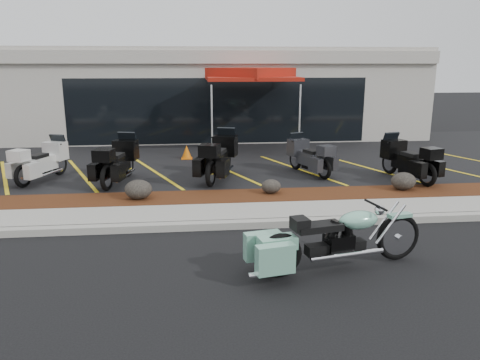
{
  "coord_description": "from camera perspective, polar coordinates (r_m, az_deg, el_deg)",
  "views": [
    {
      "loc": [
        -1.07,
        -8.35,
        3.36
      ],
      "look_at": [
        -0.1,
        1.2,
        0.96
      ],
      "focal_mm": 35.0,
      "sensor_mm": 36.0,
      "label": 1
    }
  ],
  "objects": [
    {
      "name": "ground",
      "position": [
        9.07,
        1.4,
        -7.72
      ],
      "size": [
        90.0,
        90.0,
        0.0
      ],
      "primitive_type": "plane",
      "color": "black",
      "rests_on": "ground"
    },
    {
      "name": "curb",
      "position": [
        9.88,
        0.74,
        -5.39
      ],
      "size": [
        24.0,
        0.25,
        0.15
      ],
      "primitive_type": "cube",
      "color": "gray",
      "rests_on": "ground"
    },
    {
      "name": "sidewalk",
      "position": [
        10.53,
        0.31,
        -4.13
      ],
      "size": [
        24.0,
        1.2,
        0.15
      ],
      "primitive_type": "cube",
      "color": "gray",
      "rests_on": "ground"
    },
    {
      "name": "boulder_left",
      "position": [
        11.58,
        -12.28,
        -1.13
      ],
      "size": [
        0.66,
        0.55,
        0.47
      ],
      "primitive_type": "ellipsoid",
      "color": "black",
      "rests_on": "mulch_bed"
    },
    {
      "name": "touring_grey",
      "position": [
        14.55,
        6.82,
        3.53
      ],
      "size": [
        1.44,
        2.14,
        1.16
      ],
      "primitive_type": null,
      "rotation": [
        0.0,
        0.0,
        1.94
      ],
      "color": "#2B2C30",
      "rests_on": "upper_lot"
    },
    {
      "name": "touring_black_front",
      "position": [
        13.94,
        -13.53,
        3.08
      ],
      "size": [
        1.32,
        2.38,
        1.31
      ],
      "primitive_type": null,
      "rotation": [
        0.0,
        0.0,
        1.36
      ],
      "color": "black",
      "rests_on": "upper_lot"
    },
    {
      "name": "touring_white",
      "position": [
        14.72,
        -21.24,
        2.89
      ],
      "size": [
        1.52,
        2.23,
        1.21
      ],
      "primitive_type": null,
      "rotation": [
        0.0,
        0.0,
        1.18
      ],
      "color": "silver",
      "rests_on": "upper_lot"
    },
    {
      "name": "touring_black_rear",
      "position": [
        14.53,
        17.86,
        3.12
      ],
      "size": [
        1.35,
        2.3,
        1.26
      ],
      "primitive_type": null,
      "rotation": [
        0.0,
        0.0,
        1.83
      ],
      "color": "black",
      "rests_on": "upper_lot"
    },
    {
      "name": "hero_cruiser",
      "position": [
        8.58,
        18.75,
        -5.85
      ],
      "size": [
        3.22,
        1.41,
        1.1
      ],
      "primitive_type": null,
      "rotation": [
        0.0,
        0.0,
        0.2
      ],
      "color": "#7ABEA1",
      "rests_on": "ground"
    },
    {
      "name": "mulch_bed",
      "position": [
        11.67,
        -0.32,
        -2.28
      ],
      "size": [
        24.0,
        1.2,
        0.16
      ],
      "primitive_type": "cube",
      "color": "#32170B",
      "rests_on": "ground"
    },
    {
      "name": "traffic_cone",
      "position": [
        16.29,
        -6.52,
        3.43
      ],
      "size": [
        0.43,
        0.43,
        0.47
      ],
      "primitive_type": "cone",
      "rotation": [
        0.0,
        0.0,
        0.26
      ],
      "color": "#DA6107",
      "rests_on": "upper_lot"
    },
    {
      "name": "boulder_right",
      "position": [
        12.86,
        19.3,
        -0.12
      ],
      "size": [
        0.64,
        0.54,
        0.46
      ],
      "primitive_type": "ellipsoid",
      "color": "black",
      "rests_on": "mulch_bed"
    },
    {
      "name": "dealership_building",
      "position": [
        22.88,
        -3.19,
        10.63
      ],
      "size": [
        18.0,
        8.16,
        4.0
      ],
      "color": "#A8A398",
      "rests_on": "ground"
    },
    {
      "name": "upper_lot",
      "position": [
        16.91,
        -2.08,
        2.83
      ],
      "size": [
        26.0,
        9.6,
        0.15
      ],
      "primitive_type": "cube",
      "color": "black",
      "rests_on": "ground"
    },
    {
      "name": "touring_black_mid",
      "position": [
        13.99,
        -1.67,
        3.65
      ],
      "size": [
        1.6,
        2.53,
        1.38
      ],
      "primitive_type": null,
      "rotation": [
        0.0,
        0.0,
        1.25
      ],
      "color": "black",
      "rests_on": "upper_lot"
    },
    {
      "name": "popup_canopy",
      "position": [
        17.69,
        1.34,
        12.62
      ],
      "size": [
        3.79,
        3.79,
        3.05
      ],
      "rotation": [
        0.0,
        0.0,
        -0.17
      ],
      "color": "silver",
      "rests_on": "upper_lot"
    },
    {
      "name": "boulder_mid",
      "position": [
        11.85,
        3.81,
        -0.77
      ],
      "size": [
        0.5,
        0.42,
        0.35
      ],
      "primitive_type": "ellipsoid",
      "color": "black",
      "rests_on": "mulch_bed"
    }
  ]
}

